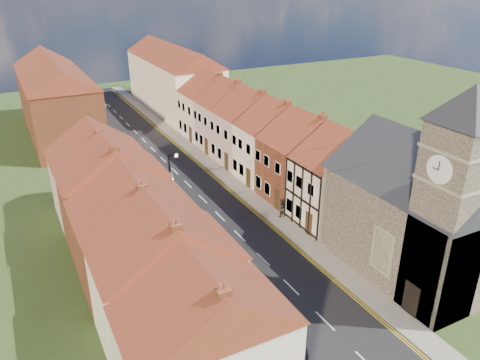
% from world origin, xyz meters
% --- Properties ---
extents(ground, '(160.00, 160.00, 0.00)m').
position_xyz_m(ground, '(0.00, 0.00, 0.00)').
color(ground, '#314B20').
rests_on(ground, ground).
extents(road, '(7.00, 90.00, 0.02)m').
position_xyz_m(road, '(0.00, 30.00, 0.01)').
color(road, black).
rests_on(road, ground).
extents(pavement_left, '(1.80, 90.00, 0.12)m').
position_xyz_m(pavement_left, '(-4.40, 30.00, 0.06)').
color(pavement_left, gray).
rests_on(pavement_left, ground).
extents(pavement_right, '(1.80, 90.00, 0.12)m').
position_xyz_m(pavement_right, '(4.40, 30.00, 0.06)').
color(pavement_right, gray).
rests_on(pavement_right, ground).
extents(church, '(11.25, 14.25, 15.20)m').
position_xyz_m(church, '(9.36, 3.32, 5.88)').
color(church, '#2B271E').
rests_on(church, ground).
extents(cottage_r_tudor, '(8.30, 5.20, 9.00)m').
position_xyz_m(cottage_r_tudor, '(9.27, 12.70, 4.47)').
color(cottage_r_tudor, white).
rests_on(cottage_r_tudor, ground).
extents(cottage_r_white_near, '(8.30, 6.00, 9.00)m').
position_xyz_m(cottage_r_white_near, '(9.30, 18.10, 4.47)').
color(cottage_r_white_near, '#98492C').
rests_on(cottage_r_white_near, ground).
extents(cottage_r_cream_mid, '(8.30, 5.20, 9.00)m').
position_xyz_m(cottage_r_cream_mid, '(9.30, 23.50, 4.48)').
color(cottage_r_cream_mid, white).
rests_on(cottage_r_cream_mid, ground).
extents(cottage_r_pink, '(8.30, 6.00, 9.00)m').
position_xyz_m(cottage_r_pink, '(9.30, 28.90, 4.47)').
color(cottage_r_pink, '#BB9B94').
rests_on(cottage_r_pink, ground).
extents(cottage_r_white_far, '(8.30, 5.20, 9.00)m').
position_xyz_m(cottage_r_white_far, '(9.30, 34.30, 4.48)').
color(cottage_r_white_far, '#BB9B94').
rests_on(cottage_r_white_far, ground).
extents(cottage_r_cream_far, '(8.30, 6.00, 9.00)m').
position_xyz_m(cottage_r_cream_far, '(9.30, 39.70, 4.47)').
color(cottage_r_cream_far, white).
rests_on(cottage_r_cream_far, ground).
extents(cottage_l_brick_near, '(8.30, 5.70, 8.80)m').
position_xyz_m(cottage_l_brick_near, '(-9.30, -0.25, 4.37)').
color(cottage_l_brick_near, '#B1B1A7').
rests_on(cottage_l_brick_near, ground).
extents(cottage_l_cream, '(8.30, 6.30, 9.10)m').
position_xyz_m(cottage_l_cream, '(-9.30, 5.55, 4.52)').
color(cottage_l_cream, white).
rests_on(cottage_l_cream, ground).
extents(cottage_l_white, '(8.30, 6.90, 8.80)m').
position_xyz_m(cottage_l_white, '(-9.30, 11.95, 4.37)').
color(cottage_l_white, '#98492C').
rests_on(cottage_l_white, ground).
extents(cottage_l_brick_mid, '(8.30, 5.70, 9.10)m').
position_xyz_m(cottage_l_brick_mid, '(-9.30, 18.05, 4.53)').
color(cottage_l_brick_mid, '#98492C').
rests_on(cottage_l_brick_mid, ground).
extents(cottage_l_pink, '(8.30, 6.30, 8.80)m').
position_xyz_m(cottage_l_pink, '(-9.30, 23.85, 4.37)').
color(cottage_l_pink, '#BB9B94').
rests_on(cottage_l_pink, ground).
extents(block_right_far, '(8.30, 24.20, 10.50)m').
position_xyz_m(block_right_far, '(9.30, 55.00, 5.29)').
color(block_right_far, white).
rests_on(block_right_far, ground).
extents(block_left_far, '(8.30, 24.20, 10.50)m').
position_xyz_m(block_left_far, '(-9.30, 50.00, 5.29)').
color(block_left_far, '#98492C').
rests_on(block_left_far, ground).
extents(lamppost, '(0.88, 0.15, 6.00)m').
position_xyz_m(lamppost, '(-3.81, 20.00, 3.54)').
color(lamppost, black).
rests_on(lamppost, pavement_left).
extents(car_near, '(2.77, 4.35, 1.38)m').
position_xyz_m(car_near, '(-3.20, 1.50, 0.69)').
color(car_near, black).
rests_on(car_near, ground).
extents(car_mid, '(2.81, 4.92, 1.53)m').
position_xyz_m(car_mid, '(-2.57, 25.56, 0.77)').
color(car_mid, '#94989B').
rests_on(car_mid, ground).
extents(car_far, '(2.79, 5.01, 1.37)m').
position_xyz_m(car_far, '(-3.20, 37.49, 0.69)').
color(car_far, navy).
rests_on(car_far, ground).
extents(car_distant, '(3.30, 4.72, 1.20)m').
position_xyz_m(car_distant, '(-2.19, 58.97, 0.60)').
color(car_distant, '#AAACB2').
rests_on(car_distant, ground).
extents(pedestrian_left, '(0.57, 0.39, 1.50)m').
position_xyz_m(pedestrian_left, '(-4.39, 7.00, 0.87)').
color(pedestrian_left, black).
rests_on(pedestrian_left, pavement_left).
extents(pedestrian_right, '(1.00, 0.86, 1.77)m').
position_xyz_m(pedestrian_right, '(4.88, 15.20, 1.01)').
color(pedestrian_right, '#292321').
rests_on(pedestrian_right, pavement_right).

